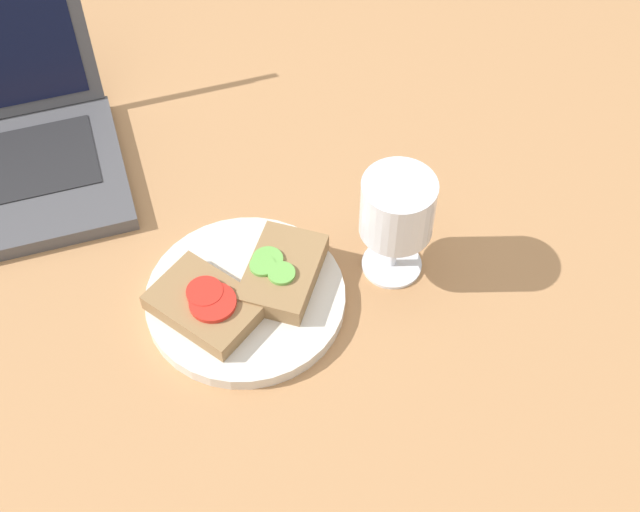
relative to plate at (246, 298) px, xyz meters
The scene contains 5 objects.
wooden_table 3.08cm from the plate, 52.28° to the right, with size 140.00×140.00×3.00cm, color #B27F51.
plate is the anchor object (origin of this frame).
sandwich_with_cucumber 4.91cm from the plate, 10.07° to the left, with size 12.09×13.10×2.76cm.
sandwich_with_tomato 4.89cm from the plate, 169.57° to the right, with size 12.88×13.64×2.65cm.
wine_glass 18.95cm from the plate, ahead, with size 7.88×7.88×13.45cm.
Camera 1 is at (-9.99, -53.18, 82.86)cm, focal length 50.00 mm.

